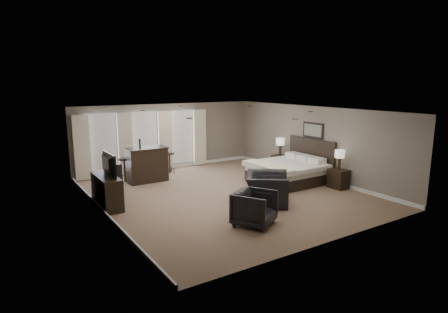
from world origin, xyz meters
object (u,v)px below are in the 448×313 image
bar_stool_right (170,163)px  tv (106,173)px  nightstand_far (280,163)px  dresser (107,191)px  bed (288,162)px  desk_chair (114,179)px  bar_counter (147,165)px  lamp_near (339,160)px  nightstand_near (338,179)px  bar_stool_left (125,170)px  armchair_far (255,206)px  armchair_near (267,184)px  lamp_far (280,147)px

bar_stool_right → tv: bearing=-139.2°
nightstand_far → dresser: 6.95m
bar_stool_right → bed: bearing=-50.5°
bed → desk_chair: (-5.50, 1.85, -0.23)m
bar_counter → dresser: bearing=-134.7°
lamp_near → bar_counter: (-4.97, 4.19, -0.34)m
bed → bar_stool_right: size_ratio=2.87×
lamp_near → tv: bearing=162.2°
bar_counter → tv: bearing=-134.7°
nightstand_near → desk_chair: bearing=152.7°
bar_stool_left → bar_stool_right: size_ratio=1.05×
dresser → armchair_far: bearing=-51.7°
armchair_near → lamp_near: bearing=-51.9°
bar_counter → desk_chair: bearing=-147.8°
armchair_far → dresser: bearing=98.0°
nightstand_near → tv: bearing=162.2°
nightstand_far → bar_counter: 5.15m
bed → tv: size_ratio=2.06×
lamp_far → bar_counter: bearing=165.4°
bar_counter → lamp_far: bearing=-14.6°
nightstand_far → bed: bearing=-121.5°
dresser → desk_chair: (0.53, 1.08, 0.05)m
nightstand_near → bar_counter: size_ratio=0.45×
bar_stool_right → lamp_near: bearing=-52.7°
nightstand_near → tv: size_ratio=0.57×
nightstand_far → bar_stool_left: (-5.64, 1.70, 0.11)m
nightstand_near → nightstand_far: 2.90m
bar_stool_left → bed: bearing=-33.5°
lamp_near → armchair_near: lamp_near is taller
lamp_near → lamp_far: (0.00, 2.90, 0.01)m
armchair_far → bar_stool_right: 6.07m
nightstand_far → bar_stool_left: 5.90m
bed → nightstand_far: 1.75m
lamp_far → armchair_far: (-4.29, -4.00, -0.50)m
armchair_near → armchair_far: 1.75m
lamp_near → desk_chair: (-6.39, 3.30, -0.46)m
lamp_far → armchair_near: size_ratio=0.51×
lamp_near → dresser: (-6.92, 2.23, -0.51)m
lamp_far → bar_stool_right: (-3.77, 2.04, -0.57)m
lamp_far → bar_stool_right: 4.32m
nightstand_near → nightstand_far: (0.00, 2.90, -0.00)m
nightstand_near → desk_chair: desk_chair is taller
lamp_far → armchair_far: 5.89m
bed → lamp_far: size_ratio=3.34×
lamp_near → nightstand_far: bearing=90.0°
nightstand_near → bar_stool_right: 6.22m
nightstand_far → lamp_far: bearing=0.0°
lamp_near → desk_chair: lamp_near is taller
tv → armchair_far: (2.63, -3.33, -0.49)m
nightstand_far → dresser: size_ratio=0.41×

